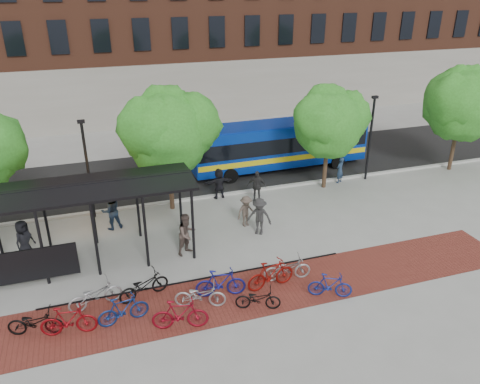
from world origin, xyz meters
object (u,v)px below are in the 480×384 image
object	(u,v)px
bike_3	(123,310)
bike_10	(287,269)
bike_5	(180,314)
pedestrian_0	(24,241)
bike_8	(258,299)
tree_b	(169,127)
bus_shelter	(61,199)
bike_1	(68,321)
bike_2	(95,295)
bike_9	(271,274)
tree_c	(330,120)
pedestrian_4	(257,186)
lamp_post_right	(370,136)
bike_11	(330,285)
bike_6	(200,295)
pedestrian_3	(246,211)
bike_0	(35,322)
bike_7	(221,283)
pedestrian_9	(259,216)
pedestrian_5	(219,183)
tree_d	(463,100)
pedestrian_7	(340,170)
bus	(279,143)
lamp_post_left	(88,167)
pedestrian_8	(187,234)
bike_4	(144,286)
pedestrian_2	(111,211)

from	to	relation	value
bike_3	bike_10	xyz separation A→B (m)	(6.55, 0.61, -0.04)
bike_5	pedestrian_0	size ratio (longest dim) A/B	1.05
bike_8	bike_10	distance (m)	2.23
tree_b	bike_8	size ratio (longest dim) A/B	3.84
bus_shelter	bike_1	world-z (taller)	bus_shelter
bike_2	bike_9	xyz separation A→B (m)	(6.62, -0.92, 0.08)
tree_b	tree_c	world-z (taller)	tree_b
tree_c	pedestrian_4	size ratio (longest dim) A/B	3.38
lamp_post_right	bike_11	bearing A→B (deg)	-128.21
bike_3	bike_6	xyz separation A→B (m)	(2.80, 0.03, -0.05)
bike_2	pedestrian_3	bearing A→B (deg)	-73.71
bike_5	tree_b	bearing A→B (deg)	3.70
bike_0	bike_7	world-z (taller)	bike_7
bike_0	pedestrian_9	xyz separation A→B (m)	(9.72, 4.15, 0.44)
pedestrian_4	pedestrian_5	world-z (taller)	pedestrian_4
tree_d	bike_1	xyz separation A→B (m)	(-23.27, -8.59, -3.90)
lamp_post_right	pedestrian_7	world-z (taller)	lamp_post_right
pedestrian_9	bus	bearing A→B (deg)	96.86
bike_8	pedestrian_3	distance (m)	6.44
bike_1	lamp_post_left	bearing A→B (deg)	0.67
bus	bike_2	distance (m)	16.08
bus_shelter	tree_c	world-z (taller)	tree_c
bike_7	bike_1	bearing A→B (deg)	105.22
bike_1	pedestrian_0	size ratio (longest dim) A/B	1.01
bike_1	bike_3	world-z (taller)	bike_1
bus	bus_shelter	bearing A→B (deg)	-150.74
tree_b	bike_5	distance (m)	10.36
lamp_post_right	bike_1	bearing A→B (deg)	-152.76
bike_9	pedestrian_7	xyz separation A→B (m)	(7.82, 8.53, 0.19)
bike_10	pedestrian_8	xyz separation A→B (m)	(-3.40, 3.24, 0.45)
tree_d	bike_11	xyz separation A→B (m)	(-13.77, -9.50, -3.96)
bus	pedestrian_4	bearing A→B (deg)	-126.85
pedestrian_0	bus_shelter	bearing A→B (deg)	-73.70
bike_11	bike_2	bearing A→B (deg)	100.46
bike_3	bike_8	bearing A→B (deg)	-107.21
bus_shelter	pedestrian_9	world-z (taller)	bus_shelter
tree_b	bike_0	world-z (taller)	tree_b
tree_b	pedestrian_9	distance (m)	6.34
pedestrian_7	lamp_post_right	bearing A→B (deg)	148.65
bike_4	bike_6	distance (m)	2.27
bike_5	bike_6	world-z (taller)	bike_5
bike_9	pedestrian_0	world-z (taller)	pedestrian_0
bike_10	pedestrian_9	distance (m)	3.92
pedestrian_7	pedestrian_8	bearing A→B (deg)	-4.27
bike_6	tree_b	bearing A→B (deg)	13.31
pedestrian_5	bike_3	bearing A→B (deg)	53.13
bike_5	pedestrian_2	bearing A→B (deg)	24.92
tree_b	bike_1	bearing A→B (deg)	-121.50
bike_8	pedestrian_4	world-z (taller)	pedestrian_4
bike_3	bike_4	bearing A→B (deg)	-43.49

